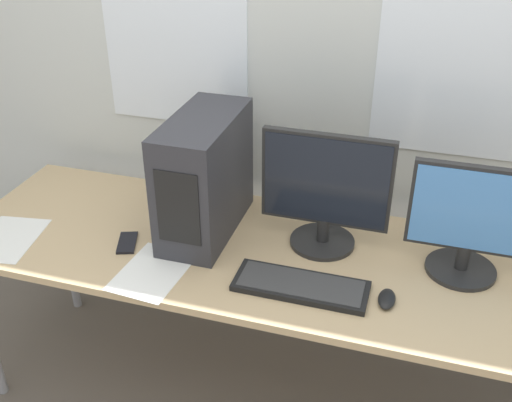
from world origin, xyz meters
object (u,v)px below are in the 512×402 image
object	(u,v)px
monitor_right_near	(470,222)
mouse	(387,299)
keyboard	(301,286)
cell_phone	(127,243)
pc_tower	(204,176)
monitor_main	(325,191)

from	to	relation	value
monitor_right_near	mouse	bearing A→B (deg)	-133.13
monitor_right_near	keyboard	size ratio (longest dim) A/B	0.91
keyboard	cell_phone	xyz separation A→B (m)	(-0.67, 0.07, -0.01)
pc_tower	monitor_main	bearing A→B (deg)	2.86
monitor_main	keyboard	xyz separation A→B (m)	(-0.01, -0.28, -0.21)
pc_tower	monitor_right_near	world-z (taller)	pc_tower
keyboard	cell_phone	bearing A→B (deg)	174.09
cell_phone	keyboard	bearing A→B (deg)	-25.90
monitor_right_near	cell_phone	size ratio (longest dim) A/B	2.74
keyboard	pc_tower	bearing A→B (deg)	149.02
pc_tower	monitor_main	distance (m)	0.44
pc_tower	keyboard	distance (m)	0.54
pc_tower	monitor_right_near	size ratio (longest dim) A/B	1.22
pc_tower	cell_phone	world-z (taller)	pc_tower
pc_tower	keyboard	world-z (taller)	pc_tower
monitor_main	mouse	xyz separation A→B (m)	(0.26, -0.27, -0.21)
mouse	monitor_main	bearing A→B (deg)	134.62
monitor_main	keyboard	bearing A→B (deg)	-92.97
monitor_main	monitor_right_near	world-z (taller)	monitor_main
monitor_main	cell_phone	distance (m)	0.74
keyboard	cell_phone	size ratio (longest dim) A/B	2.99
keyboard	mouse	distance (m)	0.28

